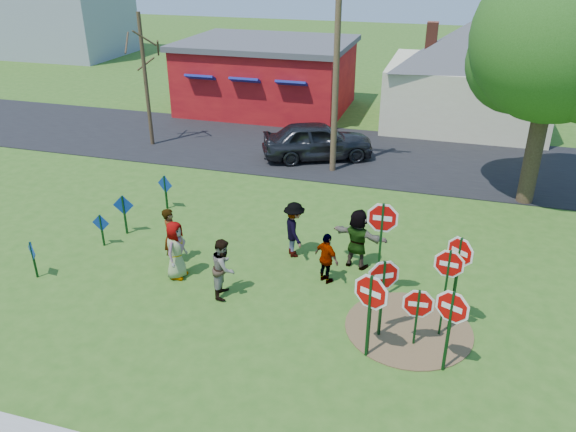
# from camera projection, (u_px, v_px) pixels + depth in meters

# --- Properties ---
(ground) EXTENTS (120.00, 120.00, 0.00)m
(ground) POSITION_uv_depth(u_px,v_px,m) (254.00, 281.00, 16.20)
(ground) COLOR #305B1A
(ground) RESTS_ON ground
(road) EXTENTS (120.00, 7.50, 0.04)m
(road) POSITION_uv_depth(u_px,v_px,m) (337.00, 152.00, 26.11)
(road) COLOR black
(road) RESTS_ON ground
(dirt_patch) EXTENTS (3.20, 3.20, 0.03)m
(dirt_patch) POSITION_uv_depth(u_px,v_px,m) (408.00, 328.00, 14.19)
(dirt_patch) COLOR brown
(dirt_patch) RESTS_ON ground
(red_building) EXTENTS (9.40, 7.69, 3.90)m
(red_building) POSITION_uv_depth(u_px,v_px,m) (268.00, 75.00, 32.26)
(red_building) COLOR maroon
(red_building) RESTS_ON ground
(cream_house) EXTENTS (9.40, 9.40, 6.50)m
(cream_house) POSITION_uv_depth(u_px,v_px,m) (469.00, 69.00, 29.05)
(cream_house) COLOR beige
(cream_house) RESTS_ON ground
(distant_building) EXTENTS (10.00, 8.00, 8.00)m
(distant_building) POSITION_uv_depth(u_px,v_px,m) (59.00, 6.00, 47.44)
(distant_building) COLOR #8C939E
(distant_building) RESTS_ON ground
(stop_sign_a) EXTENTS (1.10, 0.45, 2.36)m
(stop_sign_a) POSITION_uv_depth(u_px,v_px,m) (371.00, 299.00, 12.58)
(stop_sign_a) COLOR #0E3514
(stop_sign_a) RESTS_ON ground
(stop_sign_b) EXTENTS (1.10, 0.08, 3.05)m
(stop_sign_b) POSITION_uv_depth(u_px,v_px,m) (382.00, 228.00, 14.37)
(stop_sign_b) COLOR #0E3514
(stop_sign_b) RESTS_ON ground
(stop_sign_c) EXTENTS (0.82, 0.61, 2.76)m
(stop_sign_c) POSITION_uv_depth(u_px,v_px,m) (459.00, 263.00, 13.31)
(stop_sign_c) COLOR #0E3514
(stop_sign_c) RESTS_ON ground
(stop_sign_d) EXTENTS (0.96, 0.14, 2.53)m
(stop_sign_d) POSITION_uv_depth(u_px,v_px,m) (448.00, 272.00, 13.18)
(stop_sign_d) COLOR #0E3514
(stop_sign_d) RESTS_ON ground
(stop_sign_e) EXTENTS (1.02, 0.10, 1.69)m
(stop_sign_e) POSITION_uv_depth(u_px,v_px,m) (418.00, 307.00, 13.18)
(stop_sign_e) COLOR #0E3514
(stop_sign_e) RESTS_ON ground
(stop_sign_f) EXTENTS (0.98, 0.43, 2.26)m
(stop_sign_f) POSITION_uv_depth(u_px,v_px,m) (451.00, 313.00, 12.14)
(stop_sign_f) COLOR #0E3514
(stop_sign_f) RESTS_ON ground
(stop_sign_g) EXTENTS (0.95, 0.55, 2.27)m
(stop_sign_g) POSITION_uv_depth(u_px,v_px,m) (383.00, 282.00, 13.28)
(stop_sign_g) COLOR #0E3514
(stop_sign_g) RESTS_ON ground
(blue_diamond_a) EXTENTS (0.51, 0.35, 1.18)m
(blue_diamond_a) POSITION_uv_depth(u_px,v_px,m) (33.00, 255.00, 16.07)
(blue_diamond_a) COLOR #0E3514
(blue_diamond_a) RESTS_ON ground
(blue_diamond_b) EXTENTS (0.59, 0.06, 1.11)m
(blue_diamond_b) POSITION_uv_depth(u_px,v_px,m) (101.00, 227.00, 17.81)
(blue_diamond_b) COLOR #0E3514
(blue_diamond_b) RESTS_ON ground
(blue_diamond_c) EXTENTS (0.69, 0.15, 1.40)m
(blue_diamond_c) POSITION_uv_depth(u_px,v_px,m) (124.00, 210.00, 18.48)
(blue_diamond_c) COLOR #0E3514
(blue_diamond_c) RESTS_ON ground
(blue_diamond_d) EXTENTS (0.66, 0.19, 1.30)m
(blue_diamond_d) POSITION_uv_depth(u_px,v_px,m) (165.00, 188.00, 20.28)
(blue_diamond_d) COLOR #0E3514
(blue_diamond_d) RESTS_ON ground
(person_a) EXTENTS (0.57, 0.87, 1.76)m
(person_a) POSITION_uv_depth(u_px,v_px,m) (176.00, 250.00, 16.04)
(person_a) COLOR #496196
(person_a) RESTS_ON ground
(person_b) EXTENTS (0.61, 0.75, 1.79)m
(person_b) POSITION_uv_depth(u_px,v_px,m) (171.00, 236.00, 16.78)
(person_b) COLOR #25755B
(person_b) RESTS_ON ground
(person_c) EXTENTS (0.78, 0.93, 1.72)m
(person_c) POSITION_uv_depth(u_px,v_px,m) (224.00, 268.00, 15.22)
(person_c) COLOR brown
(person_c) RESTS_ON ground
(person_d) EXTENTS (1.14, 1.33, 1.78)m
(person_d) POSITION_uv_depth(u_px,v_px,m) (294.00, 230.00, 17.16)
(person_d) COLOR #323236
(person_d) RESTS_ON ground
(person_e) EXTENTS (0.96, 0.81, 1.54)m
(person_e) POSITION_uv_depth(u_px,v_px,m) (327.00, 258.00, 15.84)
(person_e) COLOR #492D58
(person_e) RESTS_ON ground
(person_f) EXTENTS (1.81, 0.98, 1.87)m
(person_f) POSITION_uv_depth(u_px,v_px,m) (358.00, 239.00, 16.54)
(person_f) COLOR #215128
(person_f) RESTS_ON ground
(suv) EXTENTS (5.28, 3.81, 1.67)m
(suv) POSITION_uv_depth(u_px,v_px,m) (318.00, 140.00, 24.99)
(suv) COLOR #323237
(suv) RESTS_ON road
(utility_pole) EXTENTS (1.96, 0.25, 8.01)m
(utility_pole) POSITION_uv_depth(u_px,v_px,m) (336.00, 71.00, 22.20)
(utility_pole) COLOR #4C3823
(utility_pole) RESTS_ON ground
(leafy_tree) EXTENTS (6.14, 5.60, 8.73)m
(leafy_tree) POSITION_uv_depth(u_px,v_px,m) (559.00, 49.00, 18.67)
(leafy_tree) COLOR #382819
(leafy_tree) RESTS_ON ground
(bare_tree_west) EXTENTS (1.80, 1.80, 6.10)m
(bare_tree_west) POSITION_uv_depth(u_px,v_px,m) (144.00, 62.00, 25.43)
(bare_tree_west) COLOR #382819
(bare_tree_west) RESTS_ON ground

